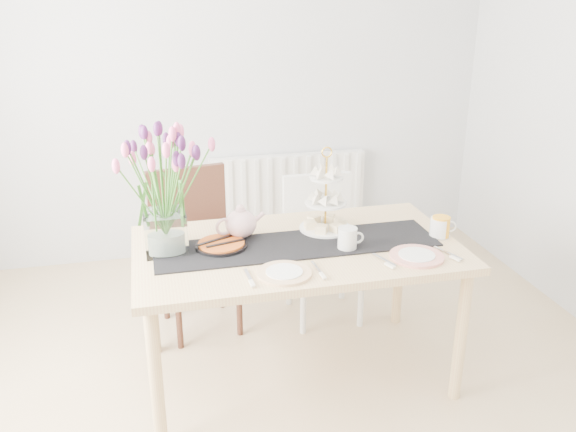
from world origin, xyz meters
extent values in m
plane|color=#B6B9BB|center=(0.00, 2.25, 1.30)|extent=(4.00, 0.00, 4.00)
cube|color=white|center=(0.50, 2.19, 0.45)|extent=(1.20, 0.08, 0.60)
cube|color=tan|center=(0.15, 0.54, 0.73)|extent=(1.60, 0.90, 0.04)
cylinder|color=tan|center=(-0.58, 0.16, 0.35)|extent=(0.06, 0.06, 0.71)
cylinder|color=tan|center=(0.88, 0.16, 0.35)|extent=(0.06, 0.06, 0.71)
cylinder|color=tan|center=(-0.58, 0.92, 0.35)|extent=(0.06, 0.06, 0.71)
cylinder|color=tan|center=(0.88, 0.92, 0.35)|extent=(0.06, 0.06, 0.71)
cube|color=#3C1E15|center=(-0.29, 1.14, 0.48)|extent=(0.54, 0.54, 0.04)
cube|color=#3C1E15|center=(-0.32, 1.35, 0.73)|extent=(0.47, 0.12, 0.45)
cylinder|color=#3C1E15|center=(-0.43, 0.93, 0.23)|extent=(0.04, 0.04, 0.46)
cylinder|color=#3C1E15|center=(-0.08, 0.99, 0.23)|extent=(0.04, 0.04, 0.46)
cylinder|color=#3C1E15|center=(-0.49, 1.28, 0.23)|extent=(0.04, 0.04, 0.46)
cylinder|color=#3C1E15|center=(-0.14, 1.34, 0.23)|extent=(0.04, 0.04, 0.46)
cube|color=white|center=(0.47, 1.10, 0.44)|extent=(0.43, 0.43, 0.04)
cube|color=white|center=(0.47, 1.29, 0.67)|extent=(0.43, 0.04, 0.41)
cylinder|color=white|center=(0.29, 0.92, 0.21)|extent=(0.04, 0.04, 0.42)
cylinder|color=white|center=(0.65, 0.92, 0.21)|extent=(0.04, 0.04, 0.42)
cylinder|color=white|center=(0.29, 1.28, 0.21)|extent=(0.04, 0.04, 0.42)
cylinder|color=white|center=(0.65, 1.28, 0.21)|extent=(0.04, 0.04, 0.42)
cube|color=black|center=(0.15, 0.54, 0.75)|extent=(1.40, 0.35, 0.01)
cube|color=silver|center=(-0.48, 0.62, 0.85)|extent=(0.20, 0.20, 0.20)
cylinder|color=gold|center=(0.34, 0.70, 0.95)|extent=(0.01, 0.01, 0.40)
cylinder|color=white|center=(0.34, 0.70, 0.76)|extent=(0.27, 0.27, 0.01)
cylinder|color=white|center=(0.34, 0.70, 0.90)|extent=(0.22, 0.22, 0.01)
cylinder|color=white|center=(0.34, 0.70, 1.04)|extent=(0.17, 0.17, 0.01)
cylinder|color=white|center=(0.89, 0.48, 0.80)|extent=(0.12, 0.12, 0.10)
cylinder|color=black|center=(-0.22, 0.59, 0.76)|extent=(0.25, 0.25, 0.02)
cylinder|color=#C3571B|center=(-0.22, 0.59, 0.78)|extent=(0.23, 0.23, 0.01)
cylinder|color=silver|center=(0.38, 0.44, 0.81)|extent=(0.10, 0.10, 0.11)
cylinder|color=#FBA41B|center=(0.89, 0.48, 0.80)|extent=(0.13, 0.13, 0.11)
cylinder|color=silver|center=(0.02, 0.24, 0.76)|extent=(0.26, 0.26, 0.01)
cylinder|color=silver|center=(0.67, 0.27, 0.76)|extent=(0.33, 0.33, 0.01)
camera|label=1|loc=(-0.53, -2.13, 1.97)|focal=38.00mm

